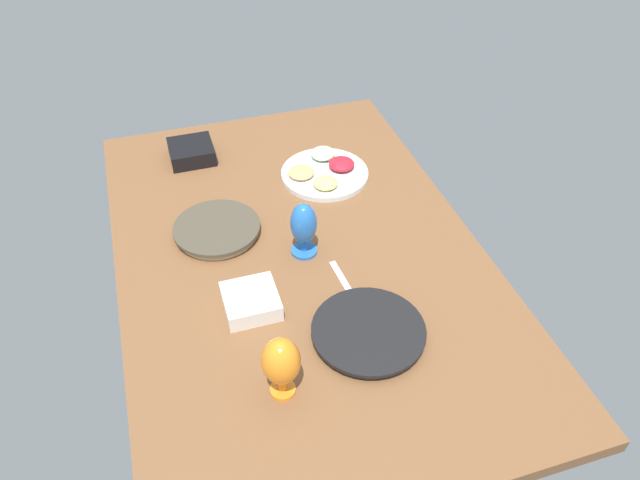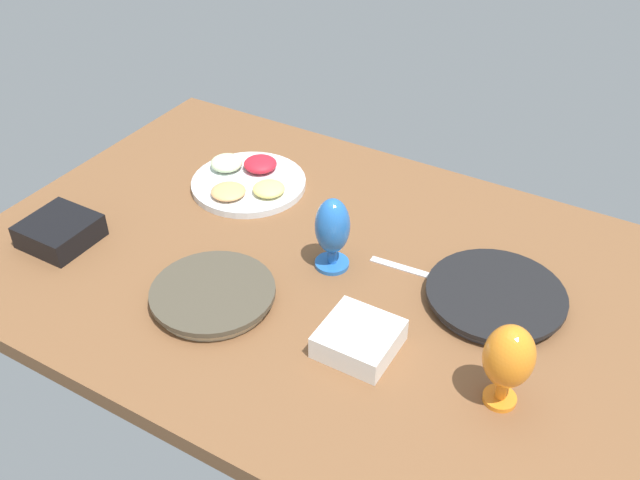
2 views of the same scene
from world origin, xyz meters
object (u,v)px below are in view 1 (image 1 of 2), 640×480
dinner_plate_left (217,230)px  hurricane_glass_blue (304,226)px  dinner_plate_right (368,332)px  square_bowl_black (191,151)px  square_bowl_white (251,301)px  hurricane_glass_orange (281,362)px  fruit_platter (325,171)px

dinner_plate_left → hurricane_glass_blue: bearing=55.2°
dinner_plate_right → square_bowl_black: 98.57cm
dinner_plate_right → square_bowl_white: 31.88cm
hurricane_glass_blue → square_bowl_black: bearing=-157.9°
hurricane_glass_orange → hurricane_glass_blue: size_ratio=1.00×
dinner_plate_left → hurricane_glass_blue: (15.79, 22.74, 8.32)cm
dinner_plate_right → square_bowl_white: (-18.29, -26.08, 1.30)cm
fruit_platter → square_bowl_black: (-23.67, -41.20, 1.39)cm
square_bowl_white → square_bowl_black: square_bowl_black is taller
dinner_plate_left → hurricane_glass_blue: hurricane_glass_blue is taller
hurricane_glass_blue → square_bowl_white: size_ratio=1.23×
dinner_plate_left → dinner_plate_right: (50.76, 29.35, -0.15)cm
fruit_platter → square_bowl_black: size_ratio=1.96×
dinner_plate_right → square_bowl_black: (-93.72, -30.51, 1.63)cm
dinner_plate_right → square_bowl_black: bearing=-162.0°
square_bowl_white → square_bowl_black: (-75.43, -4.43, 0.32)cm
dinner_plate_left → fruit_platter: bearing=115.7°
dinner_plate_right → hurricane_glass_blue: (-34.97, -6.61, 8.46)cm
fruit_platter → hurricane_glass_orange: bearing=-24.0°
dinner_plate_right → fruit_platter: bearing=171.3°
dinner_plate_right → hurricane_glass_orange: hurricane_glass_orange is taller
hurricane_glass_blue → fruit_platter: bearing=153.7°
hurricane_glass_blue → square_bowl_white: 26.62cm
dinner_plate_right → hurricane_glass_blue: 36.59cm
dinner_plate_left → square_bowl_black: size_ratio=1.74×
fruit_platter → square_bowl_black: bearing=-119.9°
dinner_plate_left → hurricane_glass_orange: size_ratio=1.49×
dinner_plate_left → square_bowl_black: bearing=-178.5°
square_bowl_black → dinner_plate_right: bearing=18.0°
square_bowl_white → dinner_plate_right: bearing=55.0°
hurricane_glass_blue → dinner_plate_left: bearing=-124.8°
square_bowl_white → dinner_plate_left: bearing=-174.2°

